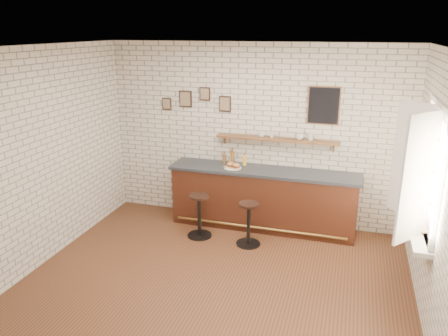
{
  "coord_description": "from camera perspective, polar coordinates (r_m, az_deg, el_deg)",
  "views": [
    {
      "loc": [
        1.56,
        -4.92,
        3.21
      ],
      "look_at": [
        -0.19,
        0.9,
        1.25
      ],
      "focal_mm": 35.0,
      "sensor_mm": 36.0,
      "label": 1
    }
  ],
  "objects": [
    {
      "name": "bitters_bottle_brown",
      "position": [
        7.36,
        0.05,
        1.23
      ],
      "size": [
        0.06,
        0.06,
        0.21
      ],
      "color": "brown",
      "rests_on": "bar_counter"
    },
    {
      "name": "bar_counter",
      "position": [
        7.27,
        5.12,
        -3.99
      ],
      "size": [
        3.1,
        0.65,
        1.01
      ],
      "color": "#431E12",
      "rests_on": "ground"
    },
    {
      "name": "potato_chips",
      "position": [
        7.14,
        0.98,
        0.08
      ],
      "size": [
        0.26,
        0.18,
        0.0
      ],
      "color": "gold",
      "rests_on": "sandwich_plate"
    },
    {
      "name": "casement_window",
      "position": [
        5.51,
        24.34,
        -0.19
      ],
      "size": [
        0.4,
        1.3,
        1.56
      ],
      "color": "white",
      "rests_on": "ground"
    },
    {
      "name": "shelf_cup_c",
      "position": [
        7.06,
        9.87,
        4.04
      ],
      "size": [
        0.13,
        0.13,
        0.09
      ],
      "primitive_type": "imported",
      "rotation": [
        0.0,
        0.0,
        1.52
      ],
      "color": "white",
      "rests_on": "wall_shelf"
    },
    {
      "name": "condiment_bottle_yellow",
      "position": [
        7.28,
        2.7,
        0.98
      ],
      "size": [
        0.06,
        0.06,
        0.19
      ],
      "color": "yellow",
      "rests_on": "bar_counter"
    },
    {
      "name": "bitters_bottle_white",
      "position": [
        7.33,
        1.0,
        1.23
      ],
      "size": [
        0.06,
        0.06,
        0.24
      ],
      "color": "beige",
      "rests_on": "bar_counter"
    },
    {
      "name": "book_lower",
      "position": [
        5.69,
        23.73,
        -7.23
      ],
      "size": [
        0.22,
        0.25,
        0.02
      ],
      "primitive_type": "imported",
      "rotation": [
        0.0,
        0.0,
        0.42
      ],
      "color": "tan",
      "rests_on": "window_sill"
    },
    {
      "name": "wall_shelf",
      "position": [
        7.13,
        6.91,
        3.73
      ],
      "size": [
        2.0,
        0.18,
        0.18
      ],
      "color": "brown",
      "rests_on": "ground"
    },
    {
      "name": "bar_stool_right",
      "position": [
        6.72,
        3.23,
        -7.13
      ],
      "size": [
        0.4,
        0.4,
        0.68
      ],
      "color": "black",
      "rests_on": "ground"
    },
    {
      "name": "ciabatta_sandwich",
      "position": [
        7.12,
        1.23,
        0.36
      ],
      "size": [
        0.26,
        0.19,
        0.08
      ],
      "color": "tan",
      "rests_on": "sandwich_plate"
    },
    {
      "name": "sandwich_plate",
      "position": [
        7.14,
        1.14,
        0.02
      ],
      "size": [
        0.28,
        0.28,
        0.01
      ],
      "primitive_type": "cylinder",
      "color": "white",
      "rests_on": "bar_counter"
    },
    {
      "name": "ground",
      "position": [
        6.08,
        -0.72,
        -13.97
      ],
      "size": [
        5.0,
        5.0,
        0.0
      ],
      "primitive_type": "plane",
      "color": "brown",
      "rests_on": "ground"
    },
    {
      "name": "shelf_cup_d",
      "position": [
        7.05,
        11.26,
        3.93
      ],
      "size": [
        0.14,
        0.14,
        0.1
      ],
      "primitive_type": "imported",
      "rotation": [
        0.0,
        0.0,
        0.36
      ],
      "color": "white",
      "rests_on": "wall_shelf"
    },
    {
      "name": "back_wall_decor",
      "position": [
        7.12,
        5.8,
        8.42
      ],
      "size": [
        2.96,
        0.02,
        0.56
      ],
      "color": "black",
      "rests_on": "ground"
    },
    {
      "name": "bar_stool_left",
      "position": [
        6.98,
        -3.26,
        -6.04
      ],
      "size": [
        0.39,
        0.39,
        0.71
      ],
      "color": "black",
      "rests_on": "ground"
    },
    {
      "name": "shelf_cup_a",
      "position": [
        7.16,
        4.94,
        4.4
      ],
      "size": [
        0.15,
        0.15,
        0.09
      ],
      "primitive_type": "imported",
      "rotation": [
        0.0,
        0.0,
        0.51
      ],
      "color": "white",
      "rests_on": "wall_shelf"
    },
    {
      "name": "bitters_bottle_amber",
      "position": [
        7.32,
        1.08,
        1.38
      ],
      "size": [
        0.07,
        0.07,
        0.29
      ],
      "color": "brown",
      "rests_on": "bar_counter"
    },
    {
      "name": "shelf_cup_b",
      "position": [
        7.13,
        6.29,
        4.29
      ],
      "size": [
        0.13,
        0.13,
        0.09
      ],
      "primitive_type": "imported",
      "rotation": [
        0.0,
        0.0,
        1.12
      ],
      "color": "white",
      "rests_on": "wall_shelf"
    },
    {
      "name": "window_sill",
      "position": [
        5.77,
        23.81,
        -7.32
      ],
      "size": [
        0.2,
        1.35,
        0.06
      ],
      "color": "white",
      "rests_on": "ground"
    },
    {
      "name": "book_upper",
      "position": [
        5.66,
        23.78,
        -7.13
      ],
      "size": [
        0.19,
        0.25,
        0.02
      ],
      "primitive_type": "imported",
      "rotation": [
        0.0,
        0.0,
        0.05
      ],
      "color": "tan",
      "rests_on": "book_lower"
    }
  ]
}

